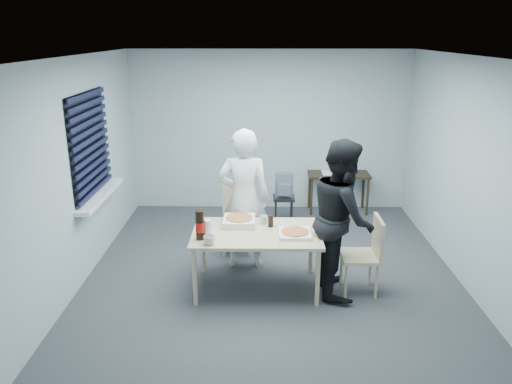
{
  "coord_description": "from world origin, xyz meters",
  "views": [
    {
      "loc": [
        -0.13,
        -5.55,
        2.85
      ],
      "look_at": [
        -0.2,
        0.1,
        1.03
      ],
      "focal_mm": 35.0,
      "sensor_mm": 36.0,
      "label": 1
    }
  ],
  "objects_px": {
    "dining_table": "(257,237)",
    "chair_right": "(368,250)",
    "mug_a": "(209,240)",
    "person_black": "(342,218)",
    "backpack": "(284,186)",
    "mug_b": "(263,220)",
    "person_white": "(244,199)",
    "stool": "(284,204)",
    "soda_bottle": "(200,225)",
    "side_table": "(339,178)",
    "chair_far": "(238,213)"
  },
  "relations": [
    {
      "from": "chair_right",
      "to": "soda_bottle",
      "type": "xyz_separation_m",
      "value": [
        -1.86,
        -0.16,
        0.35
      ]
    },
    {
      "from": "person_black",
      "to": "backpack",
      "type": "xyz_separation_m",
      "value": [
        -0.55,
        2.03,
        -0.25
      ]
    },
    {
      "from": "chair_right",
      "to": "stool",
      "type": "distance_m",
      "value": 2.25
    },
    {
      "from": "chair_right",
      "to": "mug_a",
      "type": "height_order",
      "value": "chair_right"
    },
    {
      "from": "chair_far",
      "to": "soda_bottle",
      "type": "xyz_separation_m",
      "value": [
        -0.34,
        -1.32,
        0.35
      ]
    },
    {
      "from": "mug_b",
      "to": "soda_bottle",
      "type": "height_order",
      "value": "soda_bottle"
    },
    {
      "from": "chair_right",
      "to": "backpack",
      "type": "relative_size",
      "value": 2.38
    },
    {
      "from": "dining_table",
      "to": "soda_bottle",
      "type": "height_order",
      "value": "soda_bottle"
    },
    {
      "from": "dining_table",
      "to": "chair_right",
      "type": "distance_m",
      "value": 1.26
    },
    {
      "from": "chair_right",
      "to": "person_white",
      "type": "xyz_separation_m",
      "value": [
        -1.42,
        0.66,
        0.37
      ]
    },
    {
      "from": "chair_right",
      "to": "mug_b",
      "type": "distance_m",
      "value": 1.24
    },
    {
      "from": "soda_bottle",
      "to": "stool",
      "type": "bearing_deg",
      "value": 65.82
    },
    {
      "from": "backpack",
      "to": "mug_a",
      "type": "bearing_deg",
      "value": -127.98
    },
    {
      "from": "backpack",
      "to": "person_black",
      "type": "bearing_deg",
      "value": -91.99
    },
    {
      "from": "dining_table",
      "to": "chair_right",
      "type": "relative_size",
      "value": 1.62
    },
    {
      "from": "chair_right",
      "to": "mug_b",
      "type": "height_order",
      "value": "chair_right"
    },
    {
      "from": "soda_bottle",
      "to": "person_white",
      "type": "bearing_deg",
      "value": 61.33
    },
    {
      "from": "chair_right",
      "to": "person_white",
      "type": "distance_m",
      "value": 1.6
    },
    {
      "from": "mug_b",
      "to": "chair_right",
      "type": "bearing_deg",
      "value": -14.94
    },
    {
      "from": "chair_right",
      "to": "soda_bottle",
      "type": "height_order",
      "value": "soda_bottle"
    },
    {
      "from": "chair_far",
      "to": "side_table",
      "type": "bearing_deg",
      "value": 43.69
    },
    {
      "from": "chair_right",
      "to": "backpack",
      "type": "bearing_deg",
      "value": 112.54
    },
    {
      "from": "person_white",
      "to": "soda_bottle",
      "type": "distance_m",
      "value": 0.93
    },
    {
      "from": "mug_b",
      "to": "person_white",
      "type": "bearing_deg",
      "value": 124.92
    },
    {
      "from": "chair_right",
      "to": "mug_a",
      "type": "relative_size",
      "value": 7.24
    },
    {
      "from": "stool",
      "to": "backpack",
      "type": "distance_m",
      "value": 0.29
    },
    {
      "from": "backpack",
      "to": "mug_a",
      "type": "distance_m",
      "value": 2.53
    },
    {
      "from": "person_black",
      "to": "person_white",
      "type": "bearing_deg",
      "value": 60.8
    },
    {
      "from": "chair_far",
      "to": "chair_right",
      "type": "height_order",
      "value": "same"
    },
    {
      "from": "person_white",
      "to": "backpack",
      "type": "xyz_separation_m",
      "value": [
        0.56,
        1.41,
        -0.25
      ]
    },
    {
      "from": "chair_right",
      "to": "chair_far",
      "type": "bearing_deg",
      "value": 142.59
    },
    {
      "from": "backpack",
      "to": "soda_bottle",
      "type": "height_order",
      "value": "soda_bottle"
    },
    {
      "from": "chair_right",
      "to": "backpack",
      "type": "height_order",
      "value": "chair_right"
    },
    {
      "from": "side_table",
      "to": "soda_bottle",
      "type": "bearing_deg",
      "value": -124.17
    },
    {
      "from": "person_white",
      "to": "backpack",
      "type": "bearing_deg",
      "value": -111.6
    },
    {
      "from": "side_table",
      "to": "mug_b",
      "type": "distance_m",
      "value": 2.67
    },
    {
      "from": "person_black",
      "to": "side_table",
      "type": "relative_size",
      "value": 1.8
    },
    {
      "from": "side_table",
      "to": "mug_a",
      "type": "bearing_deg",
      "value": -121.37
    },
    {
      "from": "chair_far",
      "to": "stool",
      "type": "distance_m",
      "value": 1.14
    },
    {
      "from": "dining_table",
      "to": "stool",
      "type": "relative_size",
      "value": 3.22
    },
    {
      "from": "person_white",
      "to": "mug_a",
      "type": "bearing_deg",
      "value": 70.63
    },
    {
      "from": "chair_far",
      "to": "person_black",
      "type": "height_order",
      "value": "person_black"
    },
    {
      "from": "chair_right",
      "to": "soda_bottle",
      "type": "relative_size",
      "value": 2.72
    },
    {
      "from": "stool",
      "to": "mug_b",
      "type": "height_order",
      "value": "mug_b"
    },
    {
      "from": "dining_table",
      "to": "person_white",
      "type": "xyz_separation_m",
      "value": [
        -0.16,
        0.6,
        0.24
      ]
    },
    {
      "from": "chair_far",
      "to": "person_black",
      "type": "relative_size",
      "value": 0.5
    },
    {
      "from": "dining_table",
      "to": "person_black",
      "type": "distance_m",
      "value": 0.98
    },
    {
      "from": "dining_table",
      "to": "person_white",
      "type": "bearing_deg",
      "value": 105.01
    },
    {
      "from": "person_white",
      "to": "soda_bottle",
      "type": "xyz_separation_m",
      "value": [
        -0.45,
        -0.81,
        -0.02
      ]
    },
    {
      "from": "stool",
      "to": "soda_bottle",
      "type": "xyz_separation_m",
      "value": [
        -1.0,
        -2.23,
        0.52
      ]
    }
  ]
}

